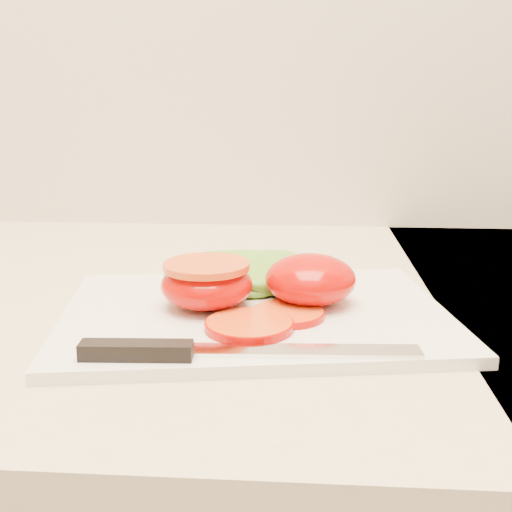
{
  "coord_description": "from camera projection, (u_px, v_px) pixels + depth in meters",
  "views": [
    {
      "loc": [
        0.04,
        1.06,
        1.12
      ],
      "look_at": [
        0.0,
        1.6,
        0.99
      ],
      "focal_mm": 45.0,
      "sensor_mm": 36.0,
      "label": 1
    }
  ],
  "objects": [
    {
      "name": "tomato_slice_1",
      "position": [
        287.0,
        314.0,
        0.53
      ],
      "size": [
        0.06,
        0.06,
        0.01
      ],
      "primitive_type": "cylinder",
      "color": "#F65919",
      "rests_on": "cutting_board"
    },
    {
      "name": "tomato_slice_0",
      "position": [
        249.0,
        325.0,
        0.51
      ],
      "size": [
        0.07,
        0.07,
        0.01
      ],
      "primitive_type": "cylinder",
      "color": "#F65919",
      "rests_on": "cutting_board"
    },
    {
      "name": "knife",
      "position": [
        204.0,
        351.0,
        0.46
      ],
      "size": [
        0.24,
        0.04,
        0.01
      ],
      "rotation": [
        0.0,
        0.0,
        0.05
      ],
      "color": "silver",
      "rests_on": "cutting_board"
    },
    {
      "name": "cutting_board",
      "position": [
        255.0,
        315.0,
        0.56
      ],
      "size": [
        0.36,
        0.28,
        0.01
      ],
      "primitive_type": "cube",
      "rotation": [
        0.0,
        0.0,
        0.15
      ],
      "color": "white",
      "rests_on": "counter"
    },
    {
      "name": "lettuce_leaf_0",
      "position": [
        235.0,
        274.0,
        0.62
      ],
      "size": [
        0.15,
        0.12,
        0.03
      ],
      "primitive_type": "ellipsoid",
      "rotation": [
        0.0,
        0.0,
        0.23
      ],
      "color": "#71AE2E",
      "rests_on": "cutting_board"
    },
    {
      "name": "lettuce_leaf_1",
      "position": [
        277.0,
        272.0,
        0.63
      ],
      "size": [
        0.13,
        0.14,
        0.03
      ],
      "primitive_type": "ellipsoid",
      "rotation": [
        0.0,
        0.0,
        0.98
      ],
      "color": "#71AE2E",
      "rests_on": "cutting_board"
    },
    {
      "name": "tomato_half_dome",
      "position": [
        310.0,
        279.0,
        0.57
      ],
      "size": [
        0.08,
        0.08,
        0.04
      ],
      "primitive_type": "ellipsoid",
      "color": "#C80100",
      "rests_on": "cutting_board"
    },
    {
      "name": "tomato_half_cut",
      "position": [
        207.0,
        283.0,
        0.56
      ],
      "size": [
        0.08,
        0.08,
        0.04
      ],
      "color": "#C80100",
      "rests_on": "cutting_board"
    }
  ]
}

